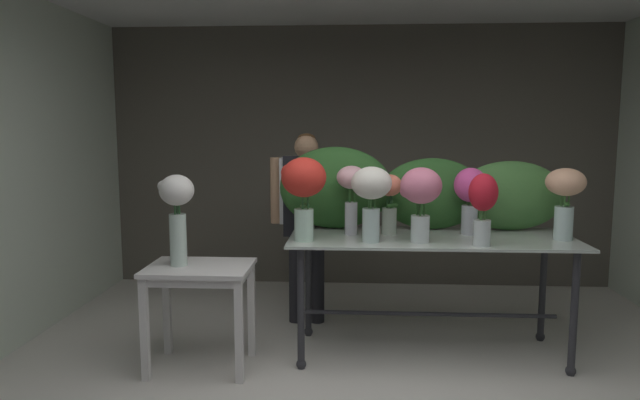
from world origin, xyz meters
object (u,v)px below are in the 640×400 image
object	(u,v)px
vase_peach_freesia	(565,194)
vase_scarlet_stock	(303,185)
florist	(306,207)
vase_rosy_peonies	(420,194)
display_table_glass	(430,255)
vase_white_roses_tall	(177,209)
vase_coral_snapdragons	(390,199)
vase_ivory_dahlias	(371,192)
vase_fuchsia_roses	(471,193)
vase_blush_hydrangea	(351,189)
vase_crimson_lilies	(483,203)
side_table_white	(200,281)

from	to	relation	value
vase_peach_freesia	vase_scarlet_stock	world-z (taller)	vase_scarlet_stock
vase_scarlet_stock	florist	bearing A→B (deg)	93.31
vase_scarlet_stock	vase_rosy_peonies	xyz separation A→B (m)	(0.80, -0.01, -0.05)
display_table_glass	vase_white_roses_tall	xyz separation A→B (m)	(-1.74, -0.33, 0.37)
vase_coral_snapdragons	vase_ivory_dahlias	bearing A→B (deg)	-116.18
vase_fuchsia_roses	vase_coral_snapdragons	distance (m)	0.59
vase_peach_freesia	vase_blush_hydrangea	bearing A→B (deg)	176.03
vase_crimson_lilies	vase_ivory_dahlias	bearing A→B (deg)	173.48
display_table_glass	vase_fuchsia_roses	xyz separation A→B (m)	(0.29, 0.09, 0.45)
florist	vase_white_roses_tall	size ratio (longest dim) A/B	2.59
vase_fuchsia_roses	vase_ivory_dahlias	xyz separation A→B (m)	(-0.73, -0.31, 0.03)
display_table_glass	vase_crimson_lilies	distance (m)	0.60
vase_coral_snapdragons	vase_rosy_peonies	bearing A→B (deg)	-55.55
vase_fuchsia_roses	vase_coral_snapdragons	world-z (taller)	vase_fuchsia_roses
display_table_glass	vase_crimson_lilies	world-z (taller)	vase_crimson_lilies
florist	vase_ivory_dahlias	distance (m)	1.02
vase_coral_snapdragons	vase_white_roses_tall	distance (m)	1.50
florist	vase_scarlet_stock	size ratio (longest dim) A/B	2.79
vase_ivory_dahlias	vase_blush_hydrangea	bearing A→B (deg)	118.13
vase_blush_hydrangea	vase_rosy_peonies	size ratio (longest dim) A/B	0.99
vase_crimson_lilies	vase_scarlet_stock	size ratio (longest dim) A/B	0.83
vase_crimson_lilies	vase_rosy_peonies	xyz separation A→B (m)	(-0.40, 0.09, 0.05)
vase_ivory_dahlias	vase_crimson_lilies	distance (m)	0.74
florist	vase_ivory_dahlias	bearing A→B (deg)	-59.03
vase_coral_snapdragons	florist	bearing A→B (deg)	139.06
vase_peach_freesia	vase_coral_snapdragons	size ratio (longest dim) A/B	1.14
vase_scarlet_stock	vase_white_roses_tall	bearing A→B (deg)	-171.32
side_table_white	vase_blush_hydrangea	distance (m)	1.24
vase_fuchsia_roses	vase_blush_hydrangea	world-z (taller)	vase_blush_hydrangea
side_table_white	vase_fuchsia_roses	world-z (taller)	vase_fuchsia_roses
vase_coral_snapdragons	vase_rosy_peonies	world-z (taller)	vase_rosy_peonies
florist	vase_crimson_lilies	bearing A→B (deg)	-37.07
vase_scarlet_stock	vase_white_roses_tall	world-z (taller)	vase_scarlet_stock
vase_coral_snapdragons	vase_crimson_lilies	distance (m)	0.69
vase_fuchsia_roses	vase_white_roses_tall	size ratio (longest dim) A/B	0.79
vase_peach_freesia	vase_crimson_lilies	bearing A→B (deg)	-158.75
side_table_white	vase_rosy_peonies	bearing A→B (deg)	4.60
vase_fuchsia_roses	vase_coral_snapdragons	xyz separation A→B (m)	(-0.59, -0.02, -0.05)
florist	vase_blush_hydrangea	xyz separation A→B (m)	(0.38, -0.60, 0.22)
side_table_white	display_table_glass	bearing A→B (deg)	11.68
display_table_glass	vase_peach_freesia	bearing A→B (deg)	-4.31
vase_scarlet_stock	vase_white_roses_tall	size ratio (longest dim) A/B	0.93
side_table_white	vase_peach_freesia	size ratio (longest dim) A/B	1.44
vase_blush_hydrangea	vase_scarlet_stock	size ratio (longest dim) A/B	0.87
vase_rosy_peonies	vase_scarlet_stock	bearing A→B (deg)	179.40
vase_scarlet_stock	vase_crimson_lilies	bearing A→B (deg)	-4.90
vase_coral_snapdragons	vase_blush_hydrangea	bearing A→B (deg)	-173.63
side_table_white	vase_rosy_peonies	xyz separation A→B (m)	(1.50, 0.12, 0.60)
vase_fuchsia_roses	vase_crimson_lilies	world-z (taller)	vase_fuchsia_roses
florist	vase_scarlet_stock	xyz separation A→B (m)	(0.05, -0.84, 0.27)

